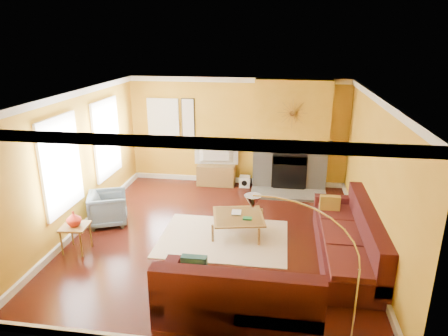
% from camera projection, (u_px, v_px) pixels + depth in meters
% --- Properties ---
extents(floor, '(5.50, 6.00, 0.02)m').
position_uv_depth(floor, '(218.00, 236.00, 7.70)').
color(floor, '#4F1A10').
rests_on(floor, ground).
extents(ceiling, '(5.50, 6.00, 0.02)m').
position_uv_depth(ceiling, '(217.00, 94.00, 6.84)').
color(ceiling, white).
rests_on(ceiling, ground).
extents(wall_back, '(5.50, 0.02, 2.70)m').
position_uv_depth(wall_back, '(237.00, 132.00, 10.09)').
color(wall_back, gold).
rests_on(wall_back, ground).
extents(wall_front, '(5.50, 0.02, 2.70)m').
position_uv_depth(wall_front, '(173.00, 255.00, 4.44)').
color(wall_front, gold).
rests_on(wall_front, ground).
extents(wall_left, '(0.02, 6.00, 2.70)m').
position_uv_depth(wall_left, '(76.00, 163.00, 7.66)').
color(wall_left, gold).
rests_on(wall_left, ground).
extents(wall_right, '(0.02, 6.00, 2.70)m').
position_uv_depth(wall_right, '(375.00, 177.00, 6.88)').
color(wall_right, gold).
rests_on(wall_right, ground).
extents(baseboard, '(5.50, 6.00, 0.12)m').
position_uv_depth(baseboard, '(218.00, 233.00, 7.68)').
color(baseboard, white).
rests_on(baseboard, floor).
extents(crown_molding, '(5.50, 6.00, 0.12)m').
position_uv_depth(crown_molding, '(217.00, 98.00, 6.86)').
color(crown_molding, white).
rests_on(crown_molding, ceiling).
extents(window_left_near, '(0.06, 1.22, 1.72)m').
position_uv_depth(window_left_near, '(106.00, 138.00, 8.82)').
color(window_left_near, white).
rests_on(window_left_near, wall_left).
extents(window_left_far, '(0.06, 1.22, 1.72)m').
position_uv_depth(window_left_far, '(60.00, 165.00, 7.04)').
color(window_left_far, white).
rests_on(window_left_far, wall_left).
extents(window_back, '(0.82, 0.06, 1.22)m').
position_uv_depth(window_back, '(163.00, 122.00, 10.25)').
color(window_back, white).
rests_on(window_back, wall_back).
extents(wall_art, '(0.34, 0.04, 1.14)m').
position_uv_depth(wall_art, '(188.00, 121.00, 10.15)').
color(wall_art, white).
rests_on(wall_art, wall_back).
extents(fireplace, '(1.80, 0.40, 2.70)m').
position_uv_depth(fireplace, '(291.00, 136.00, 9.70)').
color(fireplace, gray).
rests_on(fireplace, floor).
extents(mantel, '(1.92, 0.22, 0.08)m').
position_uv_depth(mantel, '(291.00, 142.00, 9.51)').
color(mantel, white).
rests_on(mantel, fireplace).
extents(hearth, '(1.80, 0.70, 0.06)m').
position_uv_depth(hearth, '(288.00, 194.00, 9.61)').
color(hearth, gray).
rests_on(hearth, floor).
extents(sunburst, '(0.70, 0.04, 0.70)m').
position_uv_depth(sunburst, '(293.00, 113.00, 9.30)').
color(sunburst, olive).
rests_on(sunburst, fireplace).
extents(rug, '(2.40, 1.80, 0.02)m').
position_uv_depth(rug, '(224.00, 238.00, 7.58)').
color(rug, beige).
rests_on(rug, floor).
extents(sectional_sofa, '(3.20, 3.65, 0.90)m').
position_uv_depth(sectional_sofa, '(278.00, 241.00, 6.57)').
color(sectional_sofa, '#451619').
rests_on(sectional_sofa, floor).
extents(coffee_table, '(1.13, 1.13, 0.38)m').
position_uv_depth(coffee_table, '(238.00, 224.00, 7.74)').
color(coffee_table, white).
rests_on(coffee_table, floor).
extents(media_console, '(0.95, 0.43, 0.52)m').
position_uv_depth(media_console, '(216.00, 175.00, 10.24)').
color(media_console, olive).
rests_on(media_console, floor).
extents(tv, '(1.12, 0.25, 0.64)m').
position_uv_depth(tv, '(216.00, 153.00, 10.06)').
color(tv, black).
rests_on(tv, media_console).
extents(subwoofer, '(0.27, 0.27, 0.27)m').
position_uv_depth(subwoofer, '(245.00, 181.00, 10.16)').
color(subwoofer, white).
rests_on(subwoofer, floor).
extents(armchair, '(0.95, 0.94, 0.67)m').
position_uv_depth(armchair, '(108.00, 208.00, 8.09)').
color(armchair, slate).
rests_on(armchair, floor).
extents(side_table, '(0.49, 0.49, 0.50)m').
position_uv_depth(side_table, '(76.00, 238.00, 7.08)').
color(side_table, olive).
rests_on(side_table, floor).
extents(vase, '(0.30, 0.30, 0.27)m').
position_uv_depth(vase, '(74.00, 219.00, 6.96)').
color(vase, red).
rests_on(vase, side_table).
extents(book, '(0.20, 0.26, 0.02)m').
position_uv_depth(book, '(232.00, 212.00, 7.78)').
color(book, white).
rests_on(book, coffee_table).
extents(arc_lamp, '(1.30, 0.36, 2.03)m').
position_uv_depth(arc_lamp, '(308.00, 282.00, 4.54)').
color(arc_lamp, silver).
rests_on(arc_lamp, floor).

